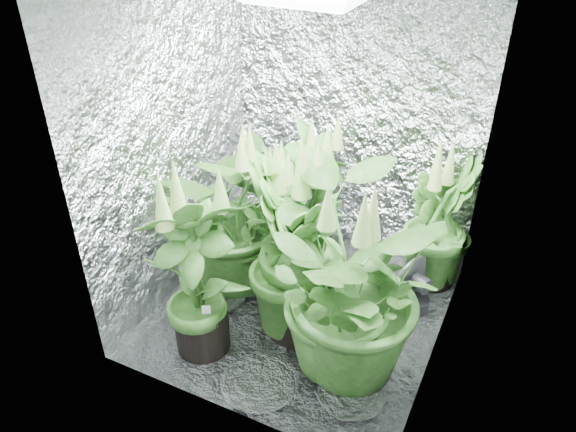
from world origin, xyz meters
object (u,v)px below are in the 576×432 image
at_px(plant_a, 238,214).
at_px(plant_d, 279,223).
at_px(plant_f, 196,274).
at_px(circulation_fan, 415,287).
at_px(plant_b, 314,195).
at_px(plant_g, 295,254).
at_px(plant_c, 440,225).
at_px(plant_e, 345,289).

relative_size(plant_a, plant_d, 1.11).
bearing_deg(plant_f, circulation_fan, 40.53).
height_order(plant_b, plant_g, plant_g).
height_order(plant_a, plant_b, plant_a).
relative_size(plant_a, plant_b, 1.07).
height_order(plant_a, plant_d, plant_a).
xyz_separation_m(plant_f, plant_g, (0.40, 0.34, 0.03)).
distance_m(plant_b, plant_d, 0.37).
bearing_deg(plant_b, plant_f, -100.26).
bearing_deg(plant_d, plant_c, 26.45).
xyz_separation_m(plant_a, plant_f, (0.09, -0.58, -0.01)).
distance_m(plant_f, circulation_fan, 1.32).
bearing_deg(plant_g, plant_f, -139.64).
bearing_deg(plant_b, plant_e, -58.03).
bearing_deg(plant_b, plant_g, -73.95).
xyz_separation_m(plant_d, circulation_fan, (0.84, 0.13, -0.30)).
bearing_deg(circulation_fan, plant_f, -115.18).
height_order(plant_e, circulation_fan, plant_e).
relative_size(plant_c, plant_d, 0.97).
bearing_deg(plant_a, plant_d, 27.74).
xyz_separation_m(plant_c, circulation_fan, (-0.04, -0.30, -0.28)).
bearing_deg(plant_e, plant_c, 75.22).
height_order(plant_f, circulation_fan, plant_f).
bearing_deg(plant_c, plant_f, -131.69).
relative_size(plant_d, plant_f, 0.88).
relative_size(plant_b, plant_d, 1.04).
relative_size(plant_b, plant_e, 0.88).
height_order(plant_b, plant_f, plant_f).
relative_size(plant_f, circulation_fan, 3.12).
distance_m(plant_a, circulation_fan, 1.15).
bearing_deg(plant_a, circulation_fan, 13.33).
distance_m(plant_e, circulation_fan, 0.80).
xyz_separation_m(plant_a, plant_e, (0.84, -0.41, 0.04)).
height_order(plant_e, plant_f, plant_e).
bearing_deg(plant_b, circulation_fan, -16.84).
distance_m(plant_d, plant_g, 0.45).
xyz_separation_m(plant_d, plant_e, (0.62, -0.52, 0.11)).
xyz_separation_m(plant_c, plant_e, (-0.25, -0.96, 0.12)).
bearing_deg(plant_d, plant_b, 80.47).
bearing_deg(plant_e, circulation_fan, 71.80).
relative_size(plant_b, plant_c, 1.08).
height_order(plant_c, plant_e, plant_e).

